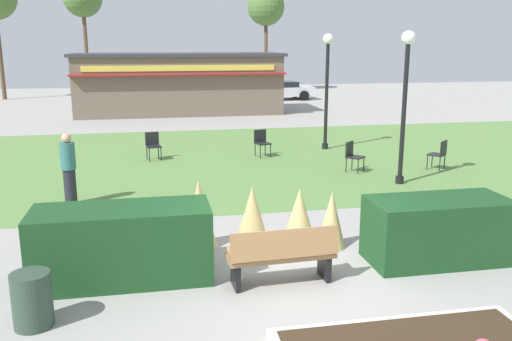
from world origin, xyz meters
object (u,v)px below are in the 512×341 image
object	(u,v)px
trash_bin	(32,300)
parked_car_west_slot	(119,93)
person_strolling	(69,169)
food_kiosk	(179,83)
tree_center_bg	(266,8)
parked_car_center_slot	(205,91)
cafe_chair_west	(262,141)
parked_car_east_slot	(280,90)
lamppost_far	(327,77)
lamppost_mid	(405,89)
cafe_chair_east	(353,154)
cafe_chair_center	(153,144)
cafe_chair_north	(440,152)
park_bench	(282,256)

from	to	relation	value
trash_bin	parked_car_west_slot	bearing A→B (deg)	90.55
trash_bin	parked_car_west_slot	distance (m)	28.12
person_strolling	food_kiosk	bearing A→B (deg)	158.51
trash_bin	tree_center_bg	world-z (taller)	tree_center_bg
parked_car_center_slot	cafe_chair_west	bearing A→B (deg)	-89.81
parked_car_east_slot	cafe_chair_west	bearing A→B (deg)	-105.45
lamppost_far	parked_car_west_slot	xyz separation A→B (m)	(-7.99, 16.95, -1.89)
lamppost_mid	tree_center_bg	xyz separation A→B (m)	(2.37, 28.53, 3.73)
cafe_chair_east	cafe_chair_center	xyz separation A→B (m)	(-5.72, 2.84, 0.00)
cafe_chair_north	tree_center_bg	bearing A→B (deg)	88.93
cafe_chair_east	tree_center_bg	world-z (taller)	tree_center_bg
lamppost_far	parked_car_west_slot	bearing A→B (deg)	115.24
food_kiosk	person_strolling	bearing A→B (deg)	-101.87
cafe_chair_center	food_kiosk	bearing A→B (deg)	82.65
food_kiosk	parked_car_center_slot	size ratio (longest dim) A/B	2.57
person_strolling	parked_car_west_slot	world-z (taller)	person_strolling
lamppost_far	person_strolling	bearing A→B (deg)	-145.89
parked_car_west_slot	parked_car_east_slot	world-z (taller)	same
lamppost_far	cafe_chair_north	bearing A→B (deg)	-58.67
parked_car_east_slot	tree_center_bg	bearing A→B (deg)	86.57
lamppost_far	parked_car_east_slot	distance (m)	17.22
park_bench	cafe_chair_center	world-z (taller)	park_bench
person_strolling	parked_car_west_slot	bearing A→B (deg)	170.38
food_kiosk	tree_center_bg	xyz separation A→B (m)	(7.34, 12.39, 4.67)
park_bench	parked_car_center_slot	size ratio (longest dim) A/B	0.41
cafe_chair_center	parked_car_center_slot	xyz separation A→B (m)	(3.49, 17.64, 0.12)
park_bench	lamppost_mid	size ratio (longest dim) A/B	0.43
park_bench	parked_car_west_slot	bearing A→B (deg)	97.94
trash_bin	cafe_chair_center	distance (m)	10.61
cafe_chair_north	parked_car_east_slot	distance (m)	20.73
food_kiosk	parked_car_center_slot	world-z (taller)	food_kiosk
lamppost_far	cafe_chair_center	xyz separation A→B (m)	(-6.04, -0.69, -2.00)
food_kiosk	parked_car_west_slot	bearing A→B (deg)	120.52
trash_bin	parked_car_center_slot	xyz separation A→B (m)	(5.16, 28.12, 0.26)
food_kiosk	cafe_chair_east	distance (m)	15.24
lamppost_mid	cafe_chair_north	distance (m)	3.02
cafe_chair_west	parked_car_west_slot	bearing A→B (deg)	107.14
food_kiosk	cafe_chair_north	size ratio (longest dim) A/B	12.23
food_kiosk	parked_car_west_slot	xyz separation A→B (m)	(-3.46, 5.88, -0.95)
person_strolling	tree_center_bg	xyz separation A→B (m)	(10.81, 28.87, 5.40)
lamppost_mid	lamppost_far	world-z (taller)	same
person_strolling	tree_center_bg	bearing A→B (deg)	149.86
cafe_chair_center	cafe_chair_north	bearing A→B (deg)	-20.34
cafe_chair_west	parked_car_east_slot	xyz separation A→B (m)	(4.92, 17.81, 0.12)
parked_car_east_slot	tree_center_bg	xyz separation A→B (m)	(0.39, 6.52, 5.62)
cafe_chair_center	lamppost_far	bearing A→B (deg)	6.56
cafe_chair_center	parked_car_east_slot	size ratio (longest dim) A/B	0.21
person_strolling	parked_car_west_slot	xyz separation A→B (m)	(-0.00, 22.36, -0.22)
lamppost_far	trash_bin	world-z (taller)	lamppost_far
tree_center_bg	lamppost_far	bearing A→B (deg)	-96.85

